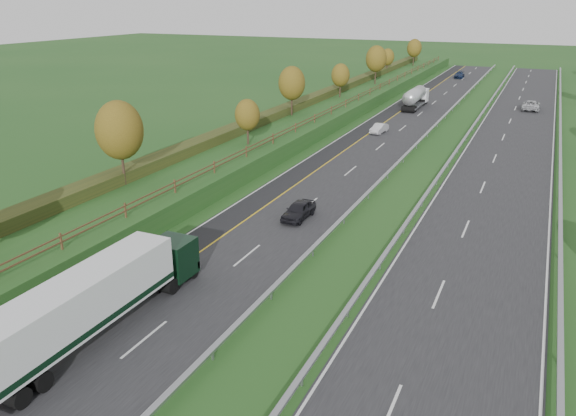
% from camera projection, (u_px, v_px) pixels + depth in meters
% --- Properties ---
extents(ground, '(400.00, 400.00, 0.00)m').
position_uv_depth(ground, '(427.00, 160.00, 66.19)').
color(ground, '#1F491A').
rests_on(ground, ground).
extents(near_carriageway, '(10.50, 200.00, 0.04)m').
position_uv_depth(near_carriageway, '(373.00, 144.00, 73.56)').
color(near_carriageway, black).
rests_on(near_carriageway, ground).
extents(far_carriageway, '(10.50, 200.00, 0.04)m').
position_uv_depth(far_carriageway, '(506.00, 158.00, 67.15)').
color(far_carriageway, black).
rests_on(far_carriageway, ground).
extents(hard_shoulder, '(3.00, 200.00, 0.04)m').
position_uv_depth(hard_shoulder, '(346.00, 141.00, 75.01)').
color(hard_shoulder, black).
rests_on(hard_shoulder, ground).
extents(lane_markings, '(26.75, 200.00, 0.01)m').
position_uv_depth(lane_markings, '(422.00, 149.00, 70.96)').
color(lane_markings, silver).
rests_on(lane_markings, near_carriageway).
extents(embankment_left, '(12.00, 200.00, 2.00)m').
position_uv_depth(embankment_left, '(283.00, 128.00, 78.26)').
color(embankment_left, '#1F491A').
rests_on(embankment_left, ground).
extents(hedge_left, '(2.20, 180.00, 1.10)m').
position_uv_depth(hedge_left, '(270.00, 116.00, 78.50)').
color(hedge_left, '#283515').
rests_on(hedge_left, embankment_left).
extents(fence_left, '(0.12, 189.06, 1.20)m').
position_uv_depth(fence_left, '(312.00, 119.00, 75.56)').
color(fence_left, '#422B19').
rests_on(fence_left, embankment_left).
extents(median_barrier_near, '(0.32, 200.00, 0.71)m').
position_uv_depth(median_barrier_near, '(417.00, 144.00, 71.13)').
color(median_barrier_near, gray).
rests_on(median_barrier_near, ground).
extents(median_barrier_far, '(0.32, 200.00, 0.71)m').
position_uv_depth(median_barrier_far, '(458.00, 148.00, 69.15)').
color(median_barrier_far, gray).
rests_on(median_barrier_far, ground).
extents(outer_barrier_far, '(0.32, 200.00, 0.71)m').
position_uv_depth(outer_barrier_far, '(560.00, 158.00, 64.68)').
color(outer_barrier_far, gray).
rests_on(outer_barrier_far, ground).
extents(trees_left, '(6.64, 164.30, 7.66)m').
position_uv_depth(trees_left, '(275.00, 93.00, 73.38)').
color(trees_left, '#2D2116').
rests_on(trees_left, embankment_left).
extents(box_lorry, '(2.58, 16.28, 4.06)m').
position_uv_depth(box_lorry, '(96.00, 299.00, 30.93)').
color(box_lorry, black).
rests_on(box_lorry, near_carriageway).
extents(road_tanker, '(2.40, 11.22, 3.46)m').
position_uv_depth(road_tanker, '(416.00, 97.00, 97.47)').
color(road_tanker, silver).
rests_on(road_tanker, near_carriageway).
extents(car_dark_near, '(1.86, 4.42, 1.49)m').
position_uv_depth(car_dark_near, '(299.00, 210.00, 48.25)').
color(car_dark_near, black).
rests_on(car_dark_near, near_carriageway).
extents(car_silver_mid, '(1.86, 4.12, 1.31)m').
position_uv_depth(car_silver_mid, '(379.00, 128.00, 79.33)').
color(car_silver_mid, '#BBBBC0').
rests_on(car_silver_mid, near_carriageway).
extents(car_small_far, '(2.28, 5.15, 1.47)m').
position_uv_depth(car_small_far, '(459.00, 75.00, 134.62)').
color(car_small_far, '#13203C').
rests_on(car_small_far, near_carriageway).
extents(car_oncoming, '(2.78, 5.95, 1.65)m').
position_uv_depth(car_oncoming, '(531.00, 105.00, 95.71)').
color(car_oncoming, '#B6B7BB').
rests_on(car_oncoming, far_carriageway).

